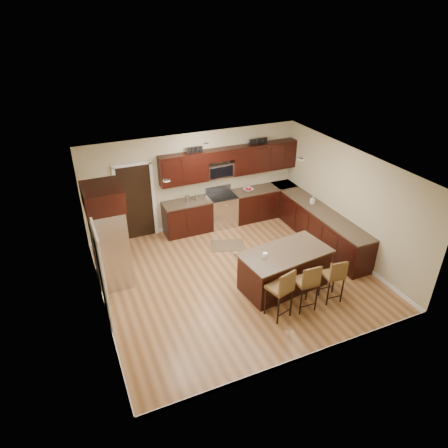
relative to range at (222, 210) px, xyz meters
name	(u,v)px	position (x,y,z in m)	size (l,w,h in m)	color
floor	(236,276)	(-0.68, -2.45, -0.47)	(6.00, 6.00, 0.00)	#A16C3F
ceiling	(238,168)	(-0.68, -2.45, 2.23)	(6.00, 6.00, 0.00)	silver
wall_back	(195,181)	(-0.68, 0.30, 0.88)	(6.00, 6.00, 0.00)	#BCAF88
wall_left	(96,257)	(-3.68, -2.45, 0.88)	(5.50, 5.50, 0.00)	#BCAF88
wall_right	(348,202)	(2.32, -2.45, 0.88)	(5.50, 5.50, 0.00)	#BCAF88
base_cabinets	(277,217)	(1.22, -1.01, -0.01)	(4.02, 3.96, 0.92)	black
upper_cabinets	(232,161)	(0.36, 0.13, 1.37)	(4.00, 0.33, 0.80)	black
range	(222,210)	(0.00, 0.00, 0.00)	(0.76, 0.64, 1.11)	silver
microwave	(219,170)	(0.00, 0.15, 1.15)	(0.76, 0.31, 0.40)	silver
doorway	(136,202)	(-2.33, 0.28, 0.56)	(0.85, 0.03, 2.06)	black
pantry_door	(102,279)	(-3.66, -2.75, 0.55)	(0.03, 0.80, 2.04)	white
letter_decor	(227,145)	(0.22, 0.13, 1.82)	(2.20, 0.03, 0.15)	black
island	(284,270)	(0.12, -3.19, -0.04)	(2.07, 1.26, 0.92)	black
stool_left	(282,289)	(-0.45, -4.04, 0.25)	(0.53, 0.53, 1.15)	brown
stool_mid	(308,282)	(0.15, -4.04, 0.22)	(0.44, 0.44, 1.11)	brown
stool_right	(335,276)	(0.82, -4.04, 0.18)	(0.43, 0.43, 1.05)	brown
refrigerator	(108,235)	(-3.30, -1.45, 0.73)	(0.79, 1.00, 2.35)	silver
floor_mat	(228,245)	(-0.32, -1.12, -0.47)	(0.88, 0.59, 0.01)	brown
fruit_bowl	(248,190)	(0.83, 0.00, 0.48)	(0.28, 0.28, 0.07)	silver
soap_bottle	(313,200)	(2.02, -1.43, 0.56)	(0.10, 0.10, 0.22)	#B2B2B2
canister_tall	(187,199)	(-1.01, 0.00, 0.54)	(0.12, 0.12, 0.19)	silver
canister_short	(197,198)	(-0.74, 0.00, 0.52)	(0.11, 0.11, 0.15)	silver
island_jar	(265,255)	(-0.38, -3.19, 0.50)	(0.10, 0.10, 0.10)	white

